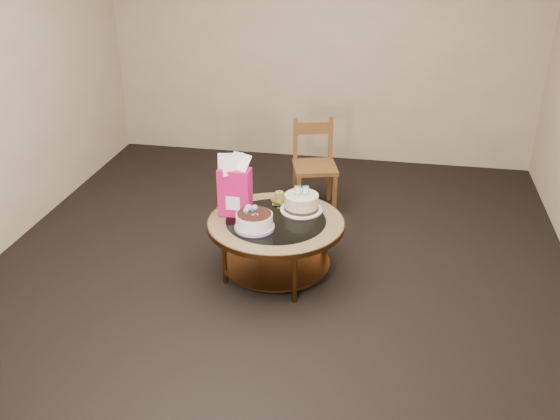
% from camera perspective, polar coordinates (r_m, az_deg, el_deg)
% --- Properties ---
extents(ground, '(5.00, 5.00, 0.00)m').
position_cam_1_polar(ground, '(4.81, -0.36, -5.79)').
color(ground, black).
rests_on(ground, ground).
extents(room_walls, '(4.52, 5.02, 2.61)m').
position_cam_1_polar(room_walls, '(4.20, -0.42, 12.35)').
color(room_walls, '#C4B194').
rests_on(room_walls, ground).
extents(coffee_table, '(1.02, 1.02, 0.46)m').
position_cam_1_polar(coffee_table, '(4.62, -0.38, -1.81)').
color(coffee_table, brown).
rests_on(coffee_table, ground).
extents(decorated_cake, '(0.29, 0.29, 0.17)m').
position_cam_1_polar(decorated_cake, '(4.44, -2.37, -1.06)').
color(decorated_cake, '#B18DC8').
rests_on(decorated_cake, coffee_table).
extents(cream_cake, '(0.32, 0.32, 0.20)m').
position_cam_1_polar(cream_cake, '(4.70, 1.97, 0.66)').
color(cream_cake, white).
rests_on(cream_cake, coffee_table).
extents(gift_bag, '(0.24, 0.18, 0.47)m').
position_cam_1_polar(gift_bag, '(4.58, -4.15, 2.24)').
color(gift_bag, '#C91267').
rests_on(gift_bag, coffee_table).
extents(pillar_candle, '(0.13, 0.13, 0.10)m').
position_cam_1_polar(pillar_candle, '(4.84, -0.06, 1.04)').
color(pillar_candle, '#D7B858').
rests_on(pillar_candle, coffee_table).
extents(dining_chair, '(0.46, 0.46, 0.82)m').
position_cam_1_polar(dining_chair, '(5.69, 3.17, 4.16)').
color(dining_chair, brown).
rests_on(dining_chair, ground).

